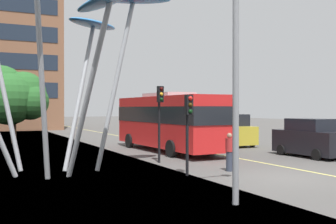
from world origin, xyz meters
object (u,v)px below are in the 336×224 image
(street_lamp, at_px, (246,15))
(traffic_light_kerb_far, at_px, (160,107))
(traffic_light_kerb_near, at_px, (188,117))
(pedestrian, at_px, (229,152))
(car_parked_mid, at_px, (310,139))
(leaf_sculpture, at_px, (60,11))
(car_parked_far, at_px, (232,131))
(red_bus, at_px, (168,119))

(street_lamp, bearing_deg, traffic_light_kerb_far, 81.20)
(traffic_light_kerb_near, distance_m, pedestrian, 2.71)
(car_parked_mid, bearing_deg, street_lamp, -142.67)
(traffic_light_kerb_far, xyz_separation_m, street_lamp, (-1.39, -8.96, 2.62))
(pedestrian, bearing_deg, leaf_sculpture, 158.26)
(leaf_sculpture, xyz_separation_m, car_parked_far, (13.61, 7.23, -5.73))
(traffic_light_kerb_far, relative_size, pedestrian, 2.31)
(traffic_light_kerb_near, relative_size, traffic_light_kerb_far, 0.85)
(leaf_sculpture, distance_m, car_parked_mid, 14.90)
(street_lamp, bearing_deg, traffic_light_kerb_near, 80.99)
(leaf_sculpture, relative_size, traffic_light_kerb_near, 3.51)
(leaf_sculpture, bearing_deg, car_parked_mid, -0.98)
(red_bus, bearing_deg, street_lamp, -106.74)
(traffic_light_kerb_far, bearing_deg, street_lamp, -98.80)
(car_parked_far, bearing_deg, traffic_light_kerb_near, -131.67)
(leaf_sculpture, xyz_separation_m, traffic_light_kerb_near, (4.48, -3.02, -4.43))
(car_parked_far, height_order, street_lamp, street_lamp)
(red_bus, bearing_deg, pedestrian, -97.74)
(traffic_light_kerb_far, bearing_deg, car_parked_far, 35.87)
(red_bus, bearing_deg, car_parked_mid, -45.94)
(traffic_light_kerb_near, height_order, street_lamp, street_lamp)
(traffic_light_kerb_far, bearing_deg, pedestrian, -67.03)
(traffic_light_kerb_near, bearing_deg, traffic_light_kerb_far, 81.45)
(red_bus, height_order, car_parked_mid, red_bus)
(car_parked_mid, relative_size, car_parked_far, 1.13)
(leaf_sculpture, bearing_deg, traffic_light_kerb_far, 11.92)
(car_parked_mid, distance_m, car_parked_far, 7.46)
(traffic_light_kerb_near, xyz_separation_m, car_parked_far, (9.12, 10.25, -1.30))
(red_bus, bearing_deg, car_parked_far, 13.38)
(leaf_sculpture, height_order, street_lamp, leaf_sculpture)
(red_bus, height_order, pedestrian, red_bus)
(leaf_sculpture, height_order, car_parked_mid, leaf_sculpture)
(car_parked_mid, xyz_separation_m, street_lamp, (-10.02, -7.65, 4.36))
(traffic_light_kerb_near, bearing_deg, red_bus, 69.27)
(car_parked_far, bearing_deg, street_lamp, -123.22)
(red_bus, height_order, traffic_light_kerb_near, red_bus)
(traffic_light_kerb_far, relative_size, street_lamp, 0.45)
(red_bus, relative_size, traffic_light_kerb_far, 2.82)
(street_lamp, height_order, pedestrian, street_lamp)
(car_parked_mid, bearing_deg, traffic_light_kerb_far, 171.37)
(street_lamp, bearing_deg, red_bus, 73.26)
(car_parked_mid, height_order, car_parked_far, car_parked_far)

